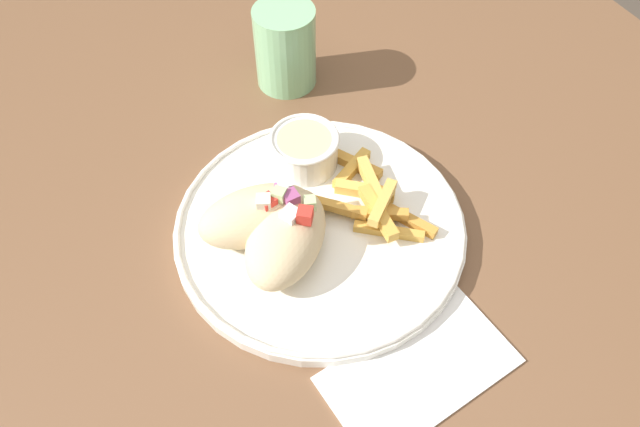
{
  "coord_description": "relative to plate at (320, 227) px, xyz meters",
  "views": [
    {
      "loc": [
        -0.14,
        -0.36,
        1.31
      ],
      "look_at": [
        0.04,
        -0.01,
        0.79
      ],
      "focal_mm": 35.0,
      "sensor_mm": 36.0,
      "label": 1
    }
  ],
  "objects": [
    {
      "name": "napkin",
      "position": [
        0.01,
        -0.18,
        -0.01
      ],
      "size": [
        0.19,
        0.12,
        0.0
      ],
      "rotation": [
        0.0,
        0.0,
        0.11
      ],
      "color": "white",
      "rests_on": "table"
    },
    {
      "name": "table",
      "position": [
        -0.04,
        0.01,
        -0.09
      ],
      "size": [
        1.25,
        1.25,
        0.76
      ],
      "color": "brown",
      "rests_on": "ground_plane"
    },
    {
      "name": "sauce_ramekin",
      "position": [
        0.03,
        0.09,
        0.03
      ],
      "size": [
        0.08,
        0.08,
        0.04
      ],
      "color": "white",
      "rests_on": "plate"
    },
    {
      "name": "water_glass",
      "position": [
        0.08,
        0.24,
        0.04
      ],
      "size": [
        0.08,
        0.08,
        0.11
      ],
      "color": "#8CCC93",
      "rests_on": "table"
    },
    {
      "name": "fries_pile",
      "position": [
        0.06,
        0.0,
        0.02
      ],
      "size": [
        0.12,
        0.16,
        0.03
      ],
      "color": "gold",
      "rests_on": "plate"
    },
    {
      "name": "plate",
      "position": [
        0.0,
        0.0,
        0.0
      ],
      "size": [
        0.31,
        0.31,
        0.02
      ],
      "color": "white",
      "rests_on": "table"
    },
    {
      "name": "pita_sandwich_far",
      "position": [
        -0.06,
        0.02,
        0.03
      ],
      "size": [
        0.13,
        0.08,
        0.06
      ],
      "rotation": [
        0.0,
        0.0,
        -0.12
      ],
      "color": "beige",
      "rests_on": "plate"
    },
    {
      "name": "pita_sandwich_near",
      "position": [
        -0.05,
        -0.02,
        0.03
      ],
      "size": [
        0.14,
        0.14,
        0.06
      ],
      "rotation": [
        0.0,
        0.0,
        0.77
      ],
      "color": "beige",
      "rests_on": "plate"
    }
  ]
}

